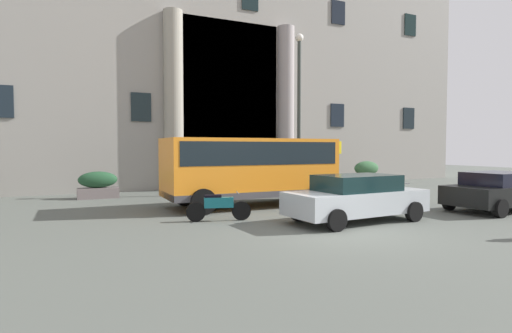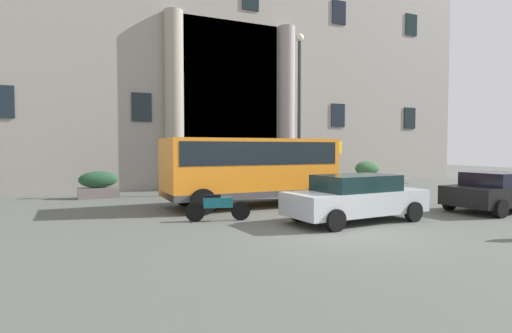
{
  "view_description": "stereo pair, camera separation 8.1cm",
  "coord_description": "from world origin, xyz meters",
  "views": [
    {
      "loc": [
        -6.74,
        -8.9,
        2.28
      ],
      "look_at": [
        0.56,
        6.65,
        1.49
      ],
      "focal_mm": 28.46,
      "sensor_mm": 36.0,
      "label": 1
    },
    {
      "loc": [
        -6.67,
        -8.93,
        2.28
      ],
      "look_at": [
        0.56,
        6.65,
        1.49
      ],
      "focal_mm": 28.46,
      "sensor_mm": 36.0,
      "label": 2
    }
  ],
  "objects": [
    {
      "name": "motorcycle_near_kerb",
      "position": [
        -2.5,
        2.99,
        0.46
      ],
      "size": [
        1.97,
        0.76,
        0.89
      ],
      "rotation": [
        0.0,
        0.0,
        -0.27
      ],
      "color": "black",
      "rests_on": "ground_plane"
    },
    {
      "name": "lamppost_plaza_centre",
      "position": [
        3.77,
        8.48,
        4.58
      ],
      "size": [
        0.4,
        0.4,
        7.9
      ],
      "color": "#313834",
      "rests_on": "ground_plane"
    },
    {
      "name": "bus_stop_sign",
      "position": [
        5.15,
        7.19,
        1.61
      ],
      "size": [
        0.44,
        0.08,
        2.6
      ],
      "color": "#9A9B21",
      "rests_on": "ground_plane"
    },
    {
      "name": "hedge_planter_far_east",
      "position": [
        9.62,
        10.31,
        0.72
      ],
      "size": [
        1.77,
        0.95,
        1.49
      ],
      "color": "#716457",
      "rests_on": "ground_plane"
    },
    {
      "name": "scooter_by_planter",
      "position": [
        4.82,
        3.04,
        0.45
      ],
      "size": [
        1.92,
        0.63,
        0.89
      ],
      "rotation": [
        0.0,
        0.0,
        0.19
      ],
      "color": "black",
      "rests_on": "ground_plane"
    },
    {
      "name": "orange_minibus",
      "position": [
        -0.22,
        5.5,
        1.59
      ],
      "size": [
        6.62,
        2.8,
        2.64
      ],
      "rotation": [
        0.0,
        0.0,
        -0.01
      ],
      "color": "orange",
      "rests_on": "ground_plane"
    },
    {
      "name": "hedge_planter_east",
      "position": [
        4.72,
        10.45,
        0.64
      ],
      "size": [
        1.61,
        0.83,
        1.33
      ],
      "color": "gray",
      "rests_on": "ground_plane"
    },
    {
      "name": "hedge_planter_entrance_right",
      "position": [
        -5.45,
        10.72,
        0.59
      ],
      "size": [
        1.76,
        0.76,
        1.22
      ],
      "color": "slate",
      "rests_on": "ground_plane"
    },
    {
      "name": "parked_coupe_end",
      "position": [
        7.39,
        0.61,
        0.73
      ],
      "size": [
        4.12,
        2.24,
        1.41
      ],
      "rotation": [
        0.0,
        0.0,
        0.05
      ],
      "color": "black",
      "rests_on": "ground_plane"
    },
    {
      "name": "office_building_facade",
      "position": [
        0.01,
        17.48,
        10.02
      ],
      "size": [
        39.16,
        9.76,
        20.07
      ],
      "color": "gray",
      "rests_on": "ground_plane"
    },
    {
      "name": "hedge_planter_entrance_left",
      "position": [
        1.16,
        10.58,
        0.67
      ],
      "size": [
        1.69,
        0.7,
        1.4
      ],
      "color": "#72665C",
      "rests_on": "ground_plane"
    },
    {
      "name": "ground_plane",
      "position": [
        0.0,
        0.0,
        -0.06
      ],
      "size": [
        80.0,
        64.0,
        0.12
      ],
      "primitive_type": "cube",
      "color": "#545952"
    },
    {
      "name": "parked_hatchback_near",
      "position": [
        1.39,
        1.1,
        0.74
      ],
      "size": [
        4.64,
        2.21,
        1.45
      ],
      "rotation": [
        0.0,
        0.0,
        0.06
      ],
      "color": "#B0B7BC",
      "rests_on": "ground_plane"
    }
  ]
}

